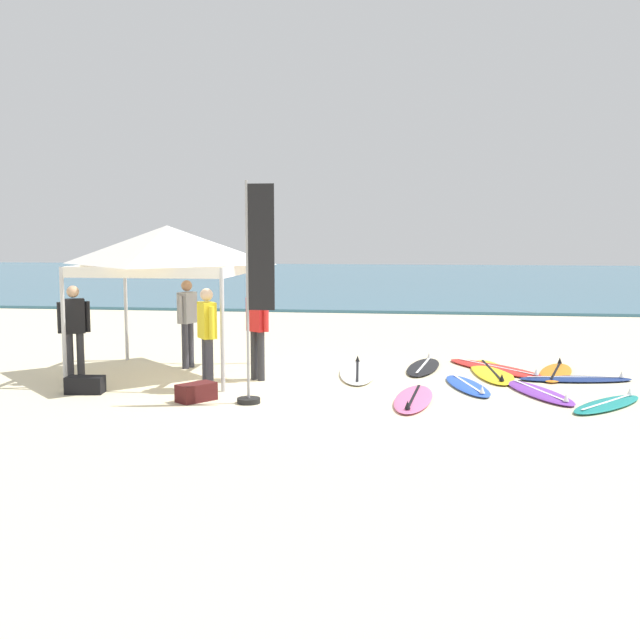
% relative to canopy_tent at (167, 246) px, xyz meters
% --- Properties ---
extents(ground_plane, '(80.00, 80.00, 0.00)m').
position_rel_canopy_tent_xyz_m(ground_plane, '(2.33, -0.92, -2.39)').
color(ground_plane, beige).
extents(sea, '(80.00, 36.00, 0.10)m').
position_rel_canopy_tent_xyz_m(sea, '(2.33, 29.09, -2.34)').
color(sea, '#386B84').
rests_on(sea, ground).
extents(canopy_tent, '(2.88, 2.88, 2.75)m').
position_rel_canopy_tent_xyz_m(canopy_tent, '(0.00, 0.00, 0.00)').
color(canopy_tent, '#B7B7BC').
rests_on(canopy_tent, ground).
extents(surfboard_pink, '(0.76, 2.14, 0.19)m').
position_rel_canopy_tent_xyz_m(surfboard_pink, '(4.52, -1.69, -2.35)').
color(surfboard_pink, pink).
rests_on(surfboard_pink, ground).
extents(surfboard_blue, '(0.95, 1.94, 0.19)m').
position_rel_canopy_tent_xyz_m(surfboard_blue, '(5.42, -0.56, -2.35)').
color(surfboard_blue, blue).
rests_on(surfboard_blue, ground).
extents(surfboard_navy, '(2.05, 0.76, 0.19)m').
position_rel_canopy_tent_xyz_m(surfboard_navy, '(7.37, 0.31, -2.35)').
color(surfboard_navy, navy).
rests_on(surfboard_navy, ground).
extents(surfboard_red, '(2.07, 2.35, 0.19)m').
position_rel_canopy_tent_xyz_m(surfboard_red, '(6.07, 1.20, -2.35)').
color(surfboard_red, red).
rests_on(surfboard_red, ground).
extents(surfboard_purple, '(1.20, 2.08, 0.19)m').
position_rel_canopy_tent_xyz_m(surfboard_purple, '(6.55, -0.95, -2.35)').
color(surfboard_purple, purple).
rests_on(surfboard_purple, ground).
extents(surfboard_white, '(0.85, 2.48, 0.19)m').
position_rel_canopy_tent_xyz_m(surfboard_white, '(3.46, 0.45, -2.35)').
color(surfboard_white, white).
rests_on(surfboard_white, ground).
extents(surfboard_teal, '(1.54, 1.72, 0.19)m').
position_rel_canopy_tent_xyz_m(surfboard_teal, '(7.45, -1.68, -2.35)').
color(surfboard_teal, '#19847F').
rests_on(surfboard_teal, ground).
extents(surfboard_orange, '(1.05, 2.12, 0.19)m').
position_rel_canopy_tent_xyz_m(surfboard_orange, '(7.13, 0.93, -2.35)').
color(surfboard_orange, orange).
rests_on(surfboard_orange, ground).
extents(surfboard_black, '(0.85, 2.12, 0.19)m').
position_rel_canopy_tent_xyz_m(surfboard_black, '(4.68, 1.19, -2.35)').
color(surfboard_black, black).
rests_on(surfboard_black, ground).
extents(surfboard_yellow, '(0.88, 2.60, 0.19)m').
position_rel_canopy_tent_xyz_m(surfboard_yellow, '(5.95, 0.83, -2.35)').
color(surfboard_yellow, yellow).
rests_on(surfboard_yellow, ground).
extents(person_yellow, '(0.39, 0.47, 1.71)m').
position_rel_canopy_tent_xyz_m(person_yellow, '(1.11, -1.33, -1.40)').
color(person_yellow, '#383842').
rests_on(person_yellow, ground).
extents(person_red, '(0.46, 0.39, 1.71)m').
position_rel_canopy_tent_xyz_m(person_red, '(1.74, -0.34, -1.40)').
color(person_red, '#2D2D33').
rests_on(person_red, ground).
extents(person_black, '(0.49, 0.37, 1.71)m').
position_rel_canopy_tent_xyz_m(person_black, '(-1.36, -1.02, -1.40)').
color(person_black, '#2D2D33').
rests_on(person_black, ground).
extents(person_grey, '(0.32, 0.53, 1.71)m').
position_rel_canopy_tent_xyz_m(person_grey, '(0.14, 0.68, -1.40)').
color(person_grey, '#383842').
rests_on(person_grey, ground).
extents(banner_flag, '(0.60, 0.36, 3.40)m').
position_rel_canopy_tent_xyz_m(banner_flag, '(2.11, -2.18, -0.81)').
color(banner_flag, '#99999E').
rests_on(banner_flag, ground).
extents(gear_bag_near_tent, '(0.63, 0.38, 0.28)m').
position_rel_canopy_tent_xyz_m(gear_bag_near_tent, '(-0.83, -1.82, -2.25)').
color(gear_bag_near_tent, black).
rests_on(gear_bag_near_tent, ground).
extents(gear_bag_by_pole, '(0.62, 0.67, 0.28)m').
position_rel_canopy_tent_xyz_m(gear_bag_by_pole, '(1.15, -2.14, -2.25)').
color(gear_bag_by_pole, '#4C1919').
rests_on(gear_bag_by_pole, ground).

